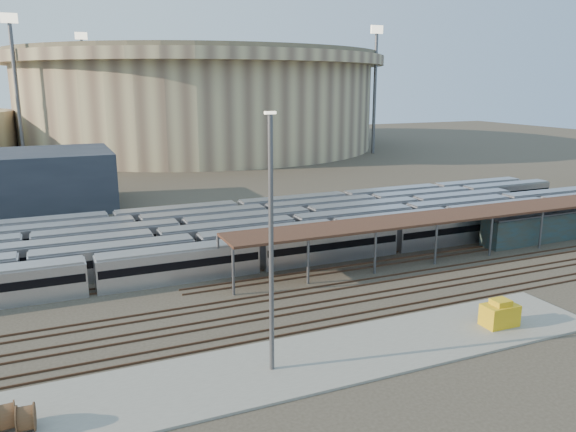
# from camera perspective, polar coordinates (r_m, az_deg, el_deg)

# --- Properties ---
(ground) EXTENTS (420.00, 420.00, 0.00)m
(ground) POSITION_cam_1_polar(r_m,az_deg,el_deg) (61.03, 2.07, -7.33)
(ground) COLOR #383026
(ground) RESTS_ON ground
(apron) EXTENTS (50.00, 9.00, 0.20)m
(apron) POSITION_cam_1_polar(r_m,az_deg,el_deg) (46.68, 4.51, -14.05)
(apron) COLOR gray
(apron) RESTS_ON ground
(subway_trains) EXTENTS (130.65, 23.90, 3.60)m
(subway_trains) POSITION_cam_1_polar(r_m,az_deg,el_deg) (77.34, -2.70, -1.45)
(subway_trains) COLOR silver
(subway_trains) RESTS_ON ground
(inspection_shed) EXTENTS (60.30, 6.00, 5.30)m
(inspection_shed) POSITION_cam_1_polar(r_m,az_deg,el_deg) (74.38, 16.23, -0.05)
(inspection_shed) COLOR #505055
(inspection_shed) RESTS_ON ground
(empty_tracks) EXTENTS (170.00, 9.62, 0.18)m
(empty_tracks) POSITION_cam_1_polar(r_m,az_deg,el_deg) (56.84, 4.26, -8.86)
(empty_tracks) COLOR #4C3323
(empty_tracks) RESTS_ON ground
(stadium) EXTENTS (124.00, 124.00, 32.50)m
(stadium) POSITION_cam_1_polar(r_m,az_deg,el_deg) (197.89, -9.05, 11.73)
(stadium) COLOR tan
(stadium) RESTS_ON ground
(floodlight_0) EXTENTS (4.00, 1.00, 38.40)m
(floodlight_0) POSITION_cam_1_polar(r_m,az_deg,el_deg) (161.58, -25.87, 11.74)
(floodlight_0) COLOR #505055
(floodlight_0) RESTS_ON ground
(floodlight_2) EXTENTS (4.00, 1.00, 38.40)m
(floodlight_2) POSITION_cam_1_polar(r_m,az_deg,el_deg) (178.64, 8.82, 12.92)
(floodlight_2) COLOR #505055
(floodlight_2) RESTS_ON ground
(floodlight_3) EXTENTS (4.00, 1.00, 38.40)m
(floodlight_3) POSITION_cam_1_polar(r_m,az_deg,el_deg) (212.00, -19.92, 12.34)
(floodlight_3) COLOR #505055
(floodlight_3) RESTS_ON ground
(teal_boxcar) EXTENTS (16.44, 3.36, 3.83)m
(teal_boxcar) POSITION_cam_1_polar(r_m,az_deg,el_deg) (84.93, 23.71, -1.16)
(teal_boxcar) COLOR #1C3D46
(teal_boxcar) RESTS_ON ground
(cable_reel_west) EXTENTS (1.16, 1.95, 1.89)m
(cable_reel_west) POSITION_cam_1_polar(r_m,az_deg,el_deg) (41.38, -26.74, -17.75)
(cable_reel_west) COLOR brown
(cable_reel_west) RESTS_ON apron
(cable_reel_east) EXTENTS (1.08, 1.85, 1.80)m
(cable_reel_east) POSITION_cam_1_polar(r_m,az_deg,el_deg) (40.80, -25.09, -18.11)
(cable_reel_east) COLOR brown
(cable_reel_east) RESTS_ON apron
(yard_light_pole) EXTENTS (0.80, 0.36, 19.46)m
(yard_light_pole) POSITION_cam_1_polar(r_m,az_deg,el_deg) (40.83, -1.73, -3.06)
(yard_light_pole) COLOR #505055
(yard_light_pole) RESTS_ON apron
(yellow_equipment) EXTENTS (3.18, 2.01, 1.97)m
(yellow_equipment) POSITION_cam_1_polar(r_m,az_deg,el_deg) (54.76, 20.70, -9.39)
(yellow_equipment) COLOR gold
(yellow_equipment) RESTS_ON apron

